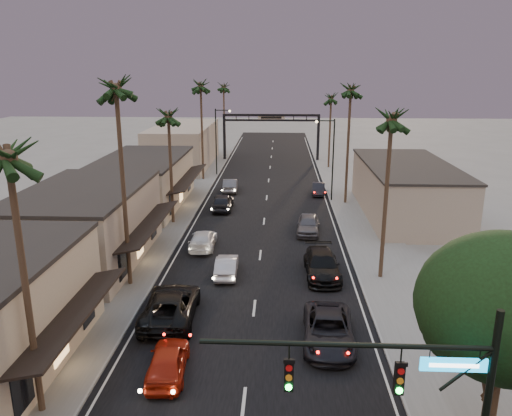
# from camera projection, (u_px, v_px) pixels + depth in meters

# --- Properties ---
(ground) EXTENTS (200.00, 200.00, 0.00)m
(ground) POSITION_uv_depth(u_px,v_px,m) (265.00, 213.00, 50.81)
(ground) COLOR slate
(ground) RESTS_ON ground
(road) EXTENTS (14.00, 120.00, 0.02)m
(road) POSITION_uv_depth(u_px,v_px,m) (266.00, 200.00, 55.61)
(road) COLOR black
(road) RESTS_ON ground
(sidewalk_left) EXTENTS (5.00, 92.00, 0.12)m
(sidewalk_left) POSITION_uv_depth(u_px,v_px,m) (193.00, 184.00, 62.77)
(sidewalk_left) COLOR slate
(sidewalk_left) RESTS_ON ground
(sidewalk_right) EXTENTS (5.00, 92.00, 0.12)m
(sidewalk_right) POSITION_uv_depth(u_px,v_px,m) (344.00, 186.00, 61.88)
(sidewalk_right) COLOR slate
(sidewalk_right) RESTS_ON ground
(storefront_mid) EXTENTS (8.00, 14.00, 5.50)m
(storefront_mid) POSITION_uv_depth(u_px,v_px,m) (85.00, 227.00, 37.21)
(storefront_mid) COLOR gray
(storefront_mid) RESTS_ON ground
(storefront_far) EXTENTS (8.00, 16.00, 5.00)m
(storefront_far) POSITION_uv_depth(u_px,v_px,m) (143.00, 183.00, 52.66)
(storefront_far) COLOR tan
(storefront_far) RESTS_ON ground
(storefront_dist) EXTENTS (8.00, 20.00, 6.00)m
(storefront_dist) POSITION_uv_depth(u_px,v_px,m) (184.00, 145.00, 74.64)
(storefront_dist) COLOR gray
(storefront_dist) RESTS_ON ground
(building_right) EXTENTS (8.00, 18.00, 5.00)m
(building_right) POSITION_uv_depth(u_px,v_px,m) (406.00, 190.00, 49.47)
(building_right) COLOR gray
(building_right) RESTS_ON ground
(traffic_signal) EXTENTS (8.51, 0.22, 7.80)m
(traffic_signal) POSITION_uv_depth(u_px,v_px,m) (422.00, 393.00, 14.55)
(traffic_signal) COLOR black
(traffic_signal) RESTS_ON ground
(corner_tree) EXTENTS (6.20, 6.20, 8.80)m
(corner_tree) POSITION_uv_depth(u_px,v_px,m) (507.00, 312.00, 17.45)
(corner_tree) COLOR #38281C
(corner_tree) RESTS_ON ground
(arch) EXTENTS (15.20, 0.40, 7.27)m
(arch) POSITION_uv_depth(u_px,v_px,m) (271.00, 125.00, 78.14)
(arch) COLOR black
(arch) RESTS_ON ground
(streetlight_right) EXTENTS (2.13, 0.30, 9.00)m
(streetlight_right) POSITION_uv_depth(u_px,v_px,m) (331.00, 153.00, 53.84)
(streetlight_right) COLOR black
(streetlight_right) RESTS_ON ground
(streetlight_left) EXTENTS (2.13, 0.30, 9.00)m
(streetlight_left) POSITION_uv_depth(u_px,v_px,m) (218.00, 136.00, 66.99)
(streetlight_left) COLOR black
(streetlight_left) RESTS_ON ground
(palm_la) EXTENTS (3.20, 3.20, 13.20)m
(palm_la) POSITION_uv_depth(u_px,v_px,m) (6.00, 147.00, 18.30)
(palm_la) COLOR #38281C
(palm_la) RESTS_ON ground
(palm_lb) EXTENTS (3.20, 3.20, 15.20)m
(palm_lb) POSITION_uv_depth(u_px,v_px,m) (115.00, 82.00, 30.27)
(palm_lb) COLOR #38281C
(palm_lb) RESTS_ON ground
(palm_lc) EXTENTS (3.20, 3.20, 12.20)m
(palm_lc) POSITION_uv_depth(u_px,v_px,m) (168.00, 111.00, 44.52)
(palm_lc) COLOR #38281C
(palm_lc) RESTS_ON ground
(palm_ld) EXTENTS (3.20, 3.20, 14.20)m
(palm_ld) POSITION_uv_depth(u_px,v_px,m) (201.00, 83.00, 62.26)
(palm_ld) COLOR #38281C
(palm_ld) RESTS_ON ground
(palm_ra) EXTENTS (3.20, 3.20, 13.20)m
(palm_ra) POSITION_uv_depth(u_px,v_px,m) (392.00, 113.00, 31.92)
(palm_ra) COLOR #38281C
(palm_ra) RESTS_ON ground
(palm_rb) EXTENTS (3.20, 3.20, 14.20)m
(palm_rb) POSITION_uv_depth(u_px,v_px,m) (351.00, 86.00, 50.88)
(palm_rb) COLOR #38281C
(palm_rb) RESTS_ON ground
(palm_rc) EXTENTS (3.20, 3.20, 12.20)m
(palm_rc) POSITION_uv_depth(u_px,v_px,m) (331.00, 95.00, 70.63)
(palm_rc) COLOR #38281C
(palm_rc) RESTS_ON ground
(palm_far) EXTENTS (3.20, 3.20, 13.20)m
(palm_far) POSITION_uv_depth(u_px,v_px,m) (224.00, 85.00, 84.62)
(palm_far) COLOR #38281C
(palm_far) RESTS_ON ground
(oncoming_red) EXTENTS (2.08, 4.51, 1.50)m
(oncoming_red) POSITION_uv_depth(u_px,v_px,m) (168.00, 361.00, 23.79)
(oncoming_red) COLOR #9F1D0B
(oncoming_red) RESTS_ON ground
(oncoming_pickup) EXTENTS (3.18, 6.47, 1.77)m
(oncoming_pickup) POSITION_uv_depth(u_px,v_px,m) (171.00, 305.00, 29.09)
(oncoming_pickup) COLOR black
(oncoming_pickup) RESTS_ON ground
(oncoming_silver) EXTENTS (1.61, 4.26, 1.39)m
(oncoming_silver) POSITION_uv_depth(u_px,v_px,m) (227.00, 266.00, 35.33)
(oncoming_silver) COLOR #ABABB1
(oncoming_silver) RESTS_ON ground
(oncoming_white) EXTENTS (2.08, 4.90, 1.41)m
(oncoming_white) POSITION_uv_depth(u_px,v_px,m) (203.00, 239.00, 40.73)
(oncoming_white) COLOR silver
(oncoming_white) RESTS_ON ground
(oncoming_dgrey) EXTENTS (2.01, 4.98, 1.70)m
(oncoming_dgrey) POSITION_uv_depth(u_px,v_px,m) (223.00, 202.00, 51.60)
(oncoming_dgrey) COLOR black
(oncoming_dgrey) RESTS_ON ground
(oncoming_grey_far) EXTENTS (1.85, 4.68, 1.52)m
(oncoming_grey_far) POSITION_uv_depth(u_px,v_px,m) (230.00, 185.00, 59.29)
(oncoming_grey_far) COLOR #515156
(oncoming_grey_far) RESTS_ON ground
(curbside_near) EXTENTS (2.90, 5.85, 1.59)m
(curbside_near) POSITION_uv_depth(u_px,v_px,m) (328.00, 330.00, 26.52)
(curbside_near) COLOR black
(curbside_near) RESTS_ON ground
(curbside_black) EXTENTS (2.50, 5.83, 1.67)m
(curbside_black) POSITION_uv_depth(u_px,v_px,m) (322.00, 265.00, 35.12)
(curbside_black) COLOR black
(curbside_black) RESTS_ON ground
(curbside_grey) EXTENTS (2.27, 4.89, 1.62)m
(curbside_grey) POSITION_uv_depth(u_px,v_px,m) (308.00, 224.00, 44.30)
(curbside_grey) COLOR #4D4C51
(curbside_grey) RESTS_ON ground
(curbside_far) EXTENTS (1.74, 4.13, 1.33)m
(curbside_far) POSITION_uv_depth(u_px,v_px,m) (319.00, 189.00, 57.89)
(curbside_far) COLOR black
(curbside_far) RESTS_ON ground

